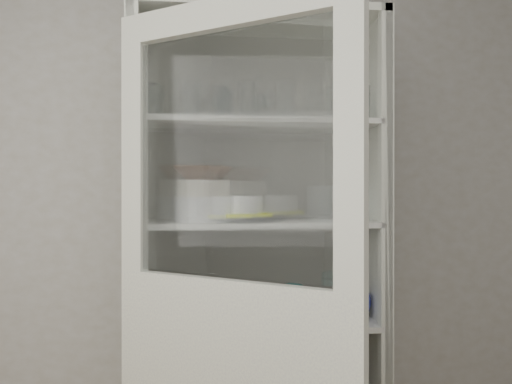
% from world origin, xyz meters
% --- Properties ---
extents(wall_back, '(3.60, 0.02, 2.60)m').
position_xyz_m(wall_back, '(0.00, 1.50, 1.30)').
color(wall_back, gray).
rests_on(wall_back, ground).
extents(pantry_cabinet, '(1.00, 0.45, 2.10)m').
position_xyz_m(pantry_cabinet, '(0.20, 1.34, 0.94)').
color(pantry_cabinet, '#BCBCB9').
rests_on(pantry_cabinet, floor).
extents(cupboard_door, '(0.74, 0.58, 2.00)m').
position_xyz_m(cupboard_door, '(0.06, 0.78, 0.87)').
color(cupboard_door, '#BCBCB9').
rests_on(cupboard_door, floor).
extents(tumbler_0, '(0.07, 0.07, 0.13)m').
position_xyz_m(tumbler_0, '(-0.21, 1.14, 1.72)').
color(tumbler_0, silver).
rests_on(tumbler_0, shelf_glass).
extents(tumbler_1, '(0.08, 0.08, 0.13)m').
position_xyz_m(tumbler_1, '(-0.06, 1.15, 1.73)').
color(tumbler_1, silver).
rests_on(tumbler_1, shelf_glass).
extents(tumbler_2, '(0.08, 0.08, 0.12)m').
position_xyz_m(tumbler_2, '(0.05, 1.16, 1.72)').
color(tumbler_2, silver).
rests_on(tumbler_2, shelf_glass).
extents(tumbler_3, '(0.07, 0.07, 0.14)m').
position_xyz_m(tumbler_3, '(0.15, 1.15, 1.73)').
color(tumbler_3, silver).
rests_on(tumbler_3, shelf_glass).
extents(tumbler_4, '(0.07, 0.07, 0.12)m').
position_xyz_m(tumbler_4, '(0.49, 1.11, 1.72)').
color(tumbler_4, silver).
rests_on(tumbler_4, shelf_glass).
extents(tumbler_5, '(0.09, 0.09, 0.15)m').
position_xyz_m(tumbler_5, '(0.30, 1.16, 1.74)').
color(tumbler_5, silver).
rests_on(tumbler_5, shelf_glass).
extents(tumbler_6, '(0.08, 0.08, 0.14)m').
position_xyz_m(tumbler_6, '(0.61, 1.16, 1.73)').
color(tumbler_6, silver).
rests_on(tumbler_6, shelf_glass).
extents(tumbler_7, '(0.07, 0.07, 0.14)m').
position_xyz_m(tumbler_7, '(-0.21, 1.30, 1.73)').
color(tumbler_7, silver).
rests_on(tumbler_7, shelf_glass).
extents(tumbler_8, '(0.07, 0.07, 0.13)m').
position_xyz_m(tumbler_8, '(0.08, 1.27, 1.73)').
color(tumbler_8, silver).
rests_on(tumbler_8, shelf_glass).
extents(tumbler_9, '(0.10, 0.10, 0.16)m').
position_xyz_m(tumbler_9, '(0.05, 1.30, 1.74)').
color(tumbler_9, silver).
rests_on(tumbler_9, shelf_glass).
extents(tumbler_10, '(0.08, 0.08, 0.13)m').
position_xyz_m(tumbler_10, '(0.06, 1.25, 1.72)').
color(tumbler_10, silver).
rests_on(tumbler_10, shelf_glass).
extents(goblet_0, '(0.08, 0.08, 0.18)m').
position_xyz_m(goblet_0, '(-0.21, 1.35, 1.75)').
color(goblet_0, silver).
rests_on(goblet_0, shelf_glass).
extents(goblet_1, '(0.08, 0.08, 0.17)m').
position_xyz_m(goblet_1, '(0.26, 1.38, 1.75)').
color(goblet_1, silver).
rests_on(goblet_1, shelf_glass).
extents(goblet_2, '(0.07, 0.07, 0.15)m').
position_xyz_m(goblet_2, '(0.22, 1.37, 1.74)').
color(goblet_2, silver).
rests_on(goblet_2, shelf_glass).
extents(goblet_3, '(0.07, 0.07, 0.16)m').
position_xyz_m(goblet_3, '(0.59, 1.37, 1.74)').
color(goblet_3, silver).
rests_on(goblet_3, shelf_glass).
extents(plate_stack_front, '(0.23, 0.23, 0.10)m').
position_xyz_m(plate_stack_front, '(-0.02, 1.22, 1.31)').
color(plate_stack_front, white).
rests_on(plate_stack_front, shelf_plates).
extents(plate_stack_back, '(0.19, 0.19, 0.07)m').
position_xyz_m(plate_stack_back, '(0.00, 1.42, 1.30)').
color(plate_stack_back, white).
rests_on(plate_stack_back, shelf_plates).
extents(cream_bowl, '(0.24, 0.24, 0.06)m').
position_xyz_m(cream_bowl, '(-0.02, 1.22, 1.39)').
color(cream_bowl, beige).
rests_on(cream_bowl, plate_stack_front).
extents(terracotta_bowl, '(0.28, 0.28, 0.06)m').
position_xyz_m(terracotta_bowl, '(-0.02, 1.22, 1.45)').
color(terracotta_bowl, '#472714').
rests_on(terracotta_bowl, cream_bowl).
extents(glass_platter, '(0.42, 0.42, 0.02)m').
position_xyz_m(glass_platter, '(0.14, 1.23, 1.27)').
color(glass_platter, silver).
rests_on(glass_platter, shelf_plates).
extents(yellow_trivet, '(0.22, 0.22, 0.01)m').
position_xyz_m(yellow_trivet, '(0.14, 1.23, 1.29)').
color(yellow_trivet, '#FFFA2C').
rests_on(yellow_trivet, glass_platter).
extents(white_ramekin, '(0.20, 0.20, 0.07)m').
position_xyz_m(white_ramekin, '(0.14, 1.23, 1.33)').
color(white_ramekin, white).
rests_on(white_ramekin, yellow_trivet).
extents(grey_bowl_stack, '(0.15, 0.15, 0.14)m').
position_xyz_m(grey_bowl_stack, '(0.61, 1.30, 1.33)').
color(grey_bowl_stack, '#AAB5B4').
rests_on(grey_bowl_stack, shelf_plates).
extents(mug_blue, '(0.14, 0.14, 0.10)m').
position_xyz_m(mug_blue, '(0.60, 1.21, 0.91)').
color(mug_blue, '#24389E').
rests_on(mug_blue, shelf_mugs).
extents(mug_teal, '(0.12, 0.12, 0.09)m').
position_xyz_m(mug_teal, '(0.42, 1.31, 0.91)').
color(mug_teal, teal).
rests_on(mug_teal, shelf_mugs).
extents(mug_white, '(0.12, 0.12, 0.09)m').
position_xyz_m(mug_white, '(0.45, 1.18, 0.91)').
color(mug_white, white).
rests_on(mug_white, shelf_mugs).
extents(teal_jar, '(0.09, 0.09, 0.11)m').
position_xyz_m(teal_jar, '(0.37, 1.33, 0.92)').
color(teal_jar, teal).
rests_on(teal_jar, shelf_mugs).
extents(measuring_cups, '(0.11, 0.11, 0.04)m').
position_xyz_m(measuring_cups, '(-0.03, 1.20, 0.88)').
color(measuring_cups, '#9C9CAC').
rests_on(measuring_cups, shelf_mugs).
extents(white_canister, '(0.14, 0.14, 0.13)m').
position_xyz_m(white_canister, '(-0.21, 1.29, 0.93)').
color(white_canister, white).
rests_on(white_canister, shelf_mugs).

